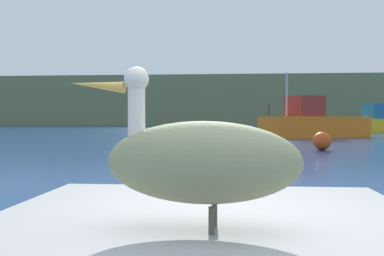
# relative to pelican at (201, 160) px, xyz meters

# --- Properties ---
(hillside_backdrop) EXTENTS (140.00, 16.68, 8.77)m
(hillside_backdrop) POSITION_rel_pelican_xyz_m (0.31, 81.08, 3.46)
(hillside_backdrop) COLOR #6B7A51
(hillside_backdrop) RESTS_ON ground
(pelican) EXTENTS (1.23, 0.51, 0.84)m
(pelican) POSITION_rel_pelican_xyz_m (0.00, 0.00, 0.00)
(pelican) COLOR gray
(pelican) RESTS_ON pier_dock
(fishing_boat_orange) EXTENTS (7.16, 5.04, 3.95)m
(fishing_boat_orange) POSITION_rel_pelican_xyz_m (5.28, 25.76, -0.05)
(fishing_boat_orange) COLOR orange
(fishing_boat_orange) RESTS_ON ground
(mooring_buoy) EXTENTS (0.67, 0.67, 0.67)m
(mooring_buoy) POSITION_rel_pelican_xyz_m (3.50, 14.26, -0.59)
(mooring_buoy) COLOR #E54C19
(mooring_buoy) RESTS_ON ground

